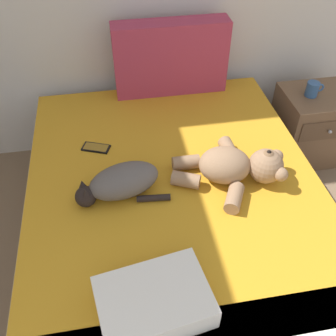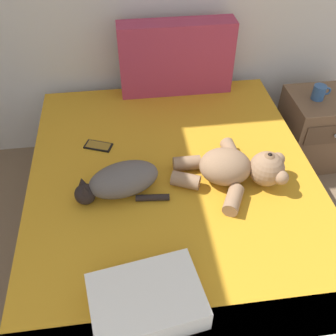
# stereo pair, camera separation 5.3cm
# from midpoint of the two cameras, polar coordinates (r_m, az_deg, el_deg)

# --- Properties ---
(bed) EXTENTS (1.51, 1.92, 0.51)m
(bed) POSITION_cam_midpoint_polar(r_m,az_deg,el_deg) (2.08, 0.24, -7.46)
(bed) COLOR brown
(bed) RESTS_ON ground_plane
(patterned_cushion) EXTENTS (0.71, 0.15, 0.46)m
(patterned_cushion) POSITION_cam_midpoint_polar(r_m,az_deg,el_deg) (2.45, -0.25, 16.16)
(patterned_cushion) COLOR #A5334C
(patterned_cushion) RESTS_ON bed
(cat) EXTENTS (0.44, 0.27, 0.15)m
(cat) POSITION_cam_midpoint_polar(r_m,az_deg,el_deg) (1.81, -7.99, -2.17)
(cat) COLOR #59514C
(cat) RESTS_ON bed
(teddy_bear) EXTENTS (0.58, 0.49, 0.19)m
(teddy_bear) POSITION_cam_midpoint_polar(r_m,az_deg,el_deg) (1.89, 9.40, 0.25)
(teddy_bear) COLOR #937051
(teddy_bear) RESTS_ON bed
(cell_phone) EXTENTS (0.16, 0.12, 0.01)m
(cell_phone) POSITION_cam_midpoint_polar(r_m,az_deg,el_deg) (2.12, -11.46, 3.00)
(cell_phone) COLOR black
(cell_phone) RESTS_ON bed
(throw_pillow) EXTENTS (0.44, 0.34, 0.11)m
(throw_pillow) POSITION_cam_midpoint_polar(r_m,az_deg,el_deg) (1.46, -3.23, -19.42)
(throw_pillow) COLOR white
(throw_pillow) RESTS_ON bed
(nightstand) EXTENTS (0.45, 0.43, 0.51)m
(nightstand) POSITION_cam_midpoint_polar(r_m,az_deg,el_deg) (2.84, 20.12, 5.99)
(nightstand) COLOR brown
(nightstand) RESTS_ON ground_plane
(mug) EXTENTS (0.12, 0.08, 0.09)m
(mug) POSITION_cam_midpoint_polar(r_m,az_deg,el_deg) (2.65, 20.33, 11.03)
(mug) COLOR #33598C
(mug) RESTS_ON nightstand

